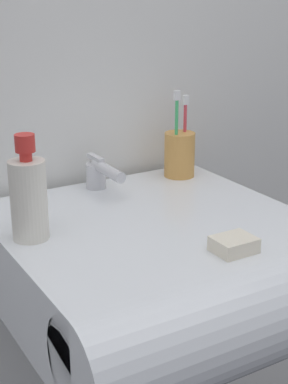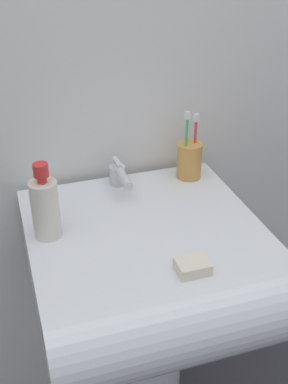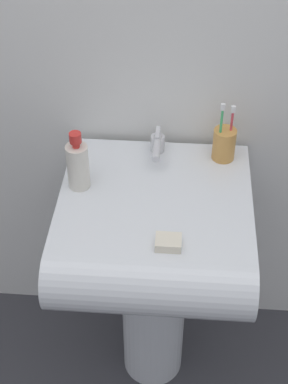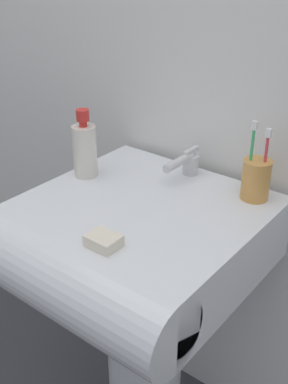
{
  "view_description": "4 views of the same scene",
  "coord_description": "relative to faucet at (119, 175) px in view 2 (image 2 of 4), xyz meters",
  "views": [
    {
      "loc": [
        -0.5,
        -0.84,
        1.2
      ],
      "look_at": [
        0.0,
        0.02,
        0.84
      ],
      "focal_mm": 55.0,
      "sensor_mm": 36.0,
      "label": 1
    },
    {
      "loc": [
        -0.28,
        -0.87,
        1.42
      ],
      "look_at": [
        0.0,
        0.0,
        0.88
      ],
      "focal_mm": 45.0,
      "sensor_mm": 36.0,
      "label": 2
    },
    {
      "loc": [
        0.06,
        -1.19,
        1.86
      ],
      "look_at": [
        -0.03,
        -0.01,
        0.82
      ],
      "focal_mm": 55.0,
      "sensor_mm": 36.0,
      "label": 3
    },
    {
      "loc": [
        0.6,
        -0.76,
        1.34
      ],
      "look_at": [
        0.02,
        -0.03,
        0.85
      ],
      "focal_mm": 45.0,
      "sensor_mm": 36.0,
      "label": 4
    }
  ],
  "objects": [
    {
      "name": "toothbrush_cup",
      "position": [
        0.19,
        0.0,
        0.01
      ],
      "size": [
        0.07,
        0.07,
        0.19
      ],
      "color": "#D19347",
      "rests_on": "sink_basin"
    },
    {
      "name": "wall_back",
      "position": [
        0.01,
        0.11,
        0.36
      ],
      "size": [
        5.0,
        0.05,
        2.4
      ],
      "primitive_type": "cube",
      "color": "silver",
      "rests_on": "ground"
    },
    {
      "name": "sink_basin",
      "position": [
        0.01,
        -0.24,
        -0.12
      ],
      "size": [
        0.52,
        0.56,
        0.16
      ],
      "color": "white",
      "rests_on": "sink_pedestal"
    },
    {
      "name": "sink_pedestal",
      "position": [
        0.01,
        -0.18,
        -0.52
      ],
      "size": [
        0.2,
        0.2,
        0.64
      ],
      "primitive_type": "cylinder",
      "color": "white",
      "rests_on": "ground"
    },
    {
      "name": "faucet",
      "position": [
        0.0,
        0.0,
        0.0
      ],
      "size": [
        0.04,
        0.14,
        0.07
      ],
      "color": "silver",
      "rests_on": "sink_basin"
    },
    {
      "name": "soap_bottle",
      "position": [
        -0.21,
        -0.16,
        0.04
      ],
      "size": [
        0.06,
        0.06,
        0.18
      ],
      "color": "silver",
      "rests_on": "sink_basin"
    },
    {
      "name": "bar_soap",
      "position": [
        0.05,
        -0.37,
        -0.02
      ],
      "size": [
        0.06,
        0.05,
        0.02
      ],
      "primitive_type": "cube",
      "color": "silver",
      "rests_on": "sink_basin"
    }
  ]
}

